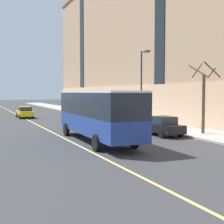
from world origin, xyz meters
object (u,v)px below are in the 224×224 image
parked_car_black_2 (162,126)px  parked_car_navy_3 (81,111)px  taxi_cab (25,112)px  street_lamp (142,80)px  parked_car_green_0 (119,118)px  city_bus (97,112)px  street_tree_mid_block (204,96)px

parked_car_black_2 → parked_car_navy_3: same height
parked_car_black_2 → taxi_cab: bearing=108.4°
parked_car_black_2 → street_lamp: street_lamp is taller
parked_car_green_0 → parked_car_black_2: same height
city_bus → parked_car_navy_3: city_bus is taller
street_tree_mid_block → city_bus: bearing=177.6°
parked_car_black_2 → street_lamp: size_ratio=0.58×
parked_car_green_0 → city_bus: bearing=-123.8°
city_bus → street_tree_mid_block: size_ratio=1.94×
taxi_cab → parked_car_green_0: bearing=-62.1°
street_tree_mid_block → street_lamp: (-1.47, 7.42, 1.52)m
street_tree_mid_block → street_lamp: bearing=101.2°
city_bus → parked_car_green_0: size_ratio=2.42×
city_bus → parked_car_black_2: 6.11m
parked_car_navy_3 → city_bus: bearing=-105.4°
parked_car_green_0 → street_tree_mid_block: street_tree_mid_block is taller
parked_car_black_2 → street_lamp: (1.74, 6.24, 3.89)m
street_lamp → taxi_cab: bearing=119.7°
city_bus → parked_car_green_0: city_bus is taller
street_lamp → parked_car_navy_3: bearing=96.7°
taxi_cab → street_lamp: 18.92m
taxi_cab → street_lamp: size_ratio=0.63×
parked_car_green_0 → parked_car_navy_3: same height
city_bus → parked_car_black_2: (5.92, 0.80, -1.30)m
parked_car_green_0 → street_tree_mid_block: 10.13m
parked_car_navy_3 → taxi_cab: size_ratio=1.02×
parked_car_green_0 → parked_car_navy_3: 12.61m
parked_car_black_2 → parked_car_green_0: bearing=89.6°
parked_car_black_2 → taxi_cab: size_ratio=0.93×
city_bus → taxi_cab: bearing=93.8°
parked_car_black_2 → parked_car_navy_3: 20.76m
street_lamp → parked_car_green_0: bearing=131.4°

